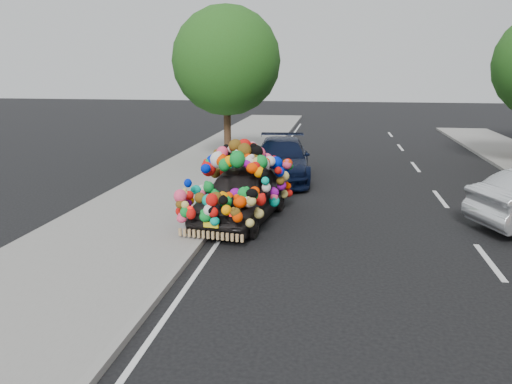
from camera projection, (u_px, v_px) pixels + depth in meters
ground at (308, 252)px, 10.48m from camera, size 100.00×100.00×0.00m
sidewalk at (115, 238)px, 11.13m from camera, size 4.00×60.00×0.12m
kerb at (200, 243)px, 10.83m from camera, size 0.15×60.00×0.13m
lane_markings at (489, 262)px, 9.92m from camera, size 6.00×50.00×0.01m
tree_near_sidewalk at (226, 61)px, 19.20m from camera, size 4.20×4.20×6.13m
plush_art_car at (241, 181)px, 12.43m from camera, size 2.53×4.41×2.00m
navy_sedan at (281, 159)px, 17.24m from camera, size 2.38×4.92×1.38m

